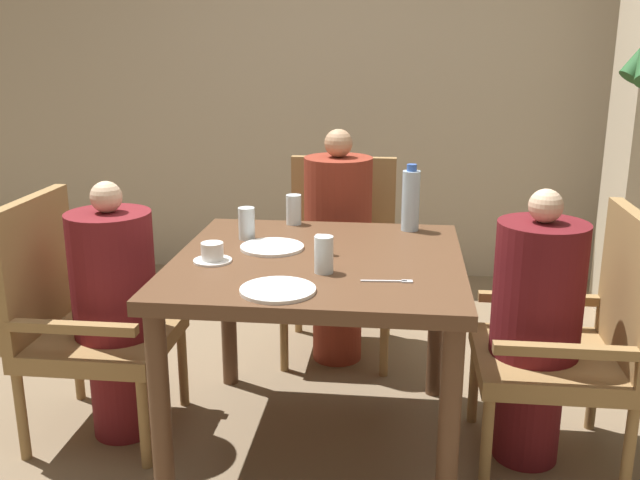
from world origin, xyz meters
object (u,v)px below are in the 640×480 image
chair_far_side (340,253)px  teacup_with_saucer (212,254)px  diner_in_far_chair (338,245)px  chair_right_side (578,336)px  water_bottle (411,200)px  glass_tall_far (324,255)px  glass_tall_near (294,210)px  diner_in_right_chair (535,326)px  diner_in_left_chair (115,309)px  plate_main_right (278,290)px  glass_tall_mid (247,223)px  plate_main_left (272,247)px  chair_left_side (79,314)px

chair_far_side → teacup_with_saucer: size_ratio=6.94×
diner_in_far_chair → chair_right_side: (0.94, -0.79, -0.08)m
water_bottle → glass_tall_far: size_ratio=2.17×
chair_right_side → glass_tall_near: (-1.10, 0.47, 0.33)m
glass_tall_far → glass_tall_near: bearing=107.4°
water_bottle → diner_in_right_chair: bearing=-42.8°
chair_far_side → glass_tall_far: bearing=-88.0°
diner_in_left_chair → water_bottle: bearing=20.6°
chair_far_side → glass_tall_far: 1.17m
plate_main_right → glass_tall_mid: (-0.23, 0.59, 0.06)m
diner_in_far_chair → plate_main_right: 1.19m
chair_far_side → plate_main_left: chair_far_side is taller
diner_in_left_chair → teacup_with_saucer: bearing=-13.3°
chair_left_side → plate_main_left: (0.76, 0.09, 0.27)m
diner_in_left_chair → chair_far_side: diner_in_left_chair is taller
chair_left_side → glass_tall_far: (0.98, -0.18, 0.33)m
chair_left_side → chair_right_side: same height
plate_main_left → teacup_with_saucer: teacup_with_saucer is taller
chair_right_side → glass_tall_mid: chair_right_side is taller
chair_right_side → water_bottle: 0.84m
chair_far_side → diner_in_right_chair: diner_in_right_chair is taller
water_bottle → diner_in_far_chair: bearing=132.3°
diner_in_left_chair → chair_far_side: bearing=50.0°
plate_main_right → glass_tall_near: bearing=95.3°
chair_far_side → chair_right_side: 1.33m
teacup_with_saucer → glass_tall_mid: size_ratio=1.08×
teacup_with_saucer → glass_tall_near: size_ratio=1.08×
chair_left_side → diner_in_far_chair: size_ratio=0.84×
water_bottle → glass_tall_far: water_bottle is taller
diner_in_right_chair → water_bottle: size_ratio=3.75×
chair_far_side → glass_tall_near: size_ratio=7.51×
plate_main_right → water_bottle: 0.92m
chair_right_side → diner_in_left_chair: bearing=180.0°
chair_far_side → teacup_with_saucer: bearing=-109.5°
plate_main_left → teacup_with_saucer: bearing=-134.4°
plate_main_left → chair_far_side: bearing=77.7°
plate_main_left → glass_tall_far: 0.35m
chair_left_side → diner_in_left_chair: diner_in_left_chair is taller
teacup_with_saucer → plate_main_left: bearing=45.6°
diner_in_far_chair → glass_tall_mid: 0.70m
chair_right_side → glass_tall_far: bearing=-169.0°
chair_right_side → plate_main_right: size_ratio=3.97×
chair_left_side → diner_in_right_chair: (1.73, 0.00, 0.03)m
glass_tall_far → diner_in_right_chair: bearing=13.1°
water_bottle → glass_tall_mid: bearing=-161.7°
water_bottle → glass_tall_mid: size_ratio=2.17×
diner_in_right_chair → teacup_with_saucer: size_ratio=7.51×
chair_far_side → chair_right_side: same height
diner_in_left_chair → glass_tall_near: diner_in_left_chair is taller
chair_right_side → plate_main_left: size_ratio=3.97×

